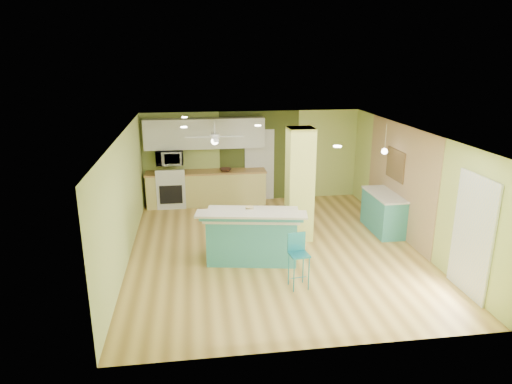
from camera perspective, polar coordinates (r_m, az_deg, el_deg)
The scene contains 23 objects.
floor at distance 9.83m, azimuth 2.22°, elevation -7.07°, with size 6.00×7.00×0.01m, color olive.
ceiling at distance 9.11m, azimuth 2.40°, elevation 7.52°, with size 6.00×7.00×0.01m, color white.
wall_back at distance 12.75m, azimuth -0.49°, elevation 4.50°, with size 6.00×0.01×2.50m, color #B5C66A.
wall_front at distance 6.21m, azimuth 8.13°, elevation -9.43°, with size 6.00×0.01×2.50m, color #B5C66A.
wall_left at distance 9.35m, azimuth -16.12°, elevation -0.80°, with size 0.01×7.00×2.50m, color #B5C66A.
wall_right at distance 10.35m, azimuth 18.92°, elevation 0.62°, with size 0.01×7.00×2.50m, color #B5C66A.
wood_panel at distance 10.86m, azimuth 17.45°, elevation 1.50°, with size 0.02×3.40×2.50m, color #9C7959.
olive_accent at distance 12.76m, azimuth 0.41°, elevation 4.51°, with size 2.20×0.02×2.50m, color #3D471C.
interior_door at distance 12.79m, azimuth 0.43°, elevation 3.39°, with size 0.82×0.05×2.00m, color silver.
french_door at distance 8.51m, azimuth 25.41°, elevation -5.00°, with size 0.04×1.08×2.10m, color silver.
column at distance 9.99m, azimuth 5.47°, elevation 0.92°, with size 0.55×0.55×2.50m, color #C1C55B.
kitchen_run at distance 12.55m, azimuth -6.20°, elevation 0.52°, with size 3.25×0.63×0.94m.
stove at distance 12.55m, azimuth -10.53°, elevation 0.28°, with size 0.76×0.66×1.08m.
upper_cabinets at distance 12.33m, azimuth -6.44°, elevation 7.28°, with size 3.20×0.34×0.80m, color silver.
microwave at distance 12.34m, azimuth -10.75°, elevation 4.26°, with size 0.70×0.48×0.39m, color silver.
ceiling_fan at distance 11.02m, azimuth -5.19°, elevation 6.85°, with size 1.41×1.41×0.61m.
pendant_lamp at distance 10.71m, azimuth 15.77°, elevation 4.93°, with size 0.14×0.14×0.69m.
wall_decor at distance 10.95m, azimuth 17.04°, elevation 3.29°, with size 0.03×0.90×0.70m, color brown.
peninsula at distance 9.14m, azimuth -0.48°, elevation -5.42°, with size 2.14×1.43×1.12m.
bar_stool at distance 8.09m, azimuth 5.25°, elevation -7.43°, with size 0.37×0.37×0.99m.
side_counter at distance 11.01m, azimuth 15.61°, elevation -2.45°, with size 0.60×1.41×0.91m.
fruit_bowl at distance 12.35m, azimuth -3.84°, elevation 2.77°, with size 0.33×0.33×0.08m, color #3C2218.
canister at distance 8.94m, azimuth -0.82°, elevation -2.31°, with size 0.16×0.16×0.15m, color gold.
Camera 1 is at (-1.62, -8.84, 3.99)m, focal length 32.00 mm.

